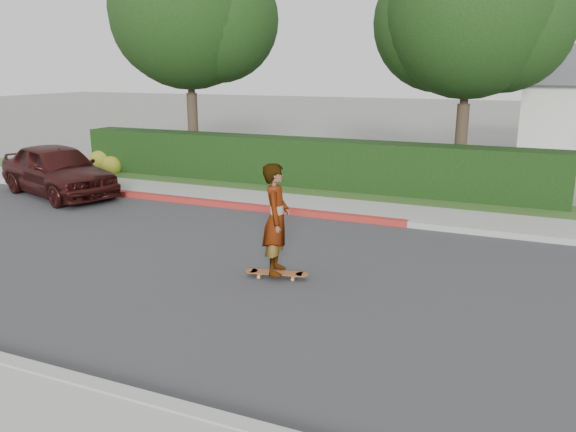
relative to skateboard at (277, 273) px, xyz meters
name	(u,v)px	position (x,y,z in m)	size (l,w,h in m)	color
ground	(301,281)	(0.44, 0.04, -0.10)	(120.00, 120.00, 0.00)	slate
road	(301,281)	(0.44, 0.04, -0.09)	(60.00, 8.00, 0.01)	#2D2D30
curb_near	(156,405)	(0.44, -4.06, -0.02)	(60.00, 0.20, 0.15)	#9E9E99
curb_far	(366,219)	(0.44, 4.14, -0.02)	(60.00, 0.20, 0.15)	#9E9E99
curb_red_section	(186,200)	(-4.56, 4.14, -0.02)	(12.00, 0.21, 0.15)	maroon
sidewalk_far	(375,211)	(0.44, 5.04, -0.04)	(60.00, 1.60, 0.12)	gray
planting_strip	(390,199)	(0.44, 6.64, -0.05)	(60.00, 1.60, 0.10)	#2D4C1E
hedge	(298,163)	(-2.56, 7.24, 0.65)	(15.00, 1.00, 1.50)	black
flowering_shrub	(105,164)	(-9.57, 6.78, 0.24)	(1.40, 1.00, 0.90)	#2D4C19
tree_left	(191,15)	(-7.08, 8.73, 5.17)	(5.99, 5.21, 8.00)	#33261C
tree_center	(471,18)	(1.92, 9.23, 4.81)	(5.66, 4.84, 7.44)	#33261C
skateboard	(277,273)	(0.00, 0.00, 0.00)	(1.14, 0.45, 0.10)	orange
skateboarder	(276,219)	(0.00, 0.00, 0.97)	(0.70, 0.46, 1.91)	white
car_maroon	(58,170)	(-8.41, 3.53, 0.64)	(1.75, 4.35, 1.48)	#3A1412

